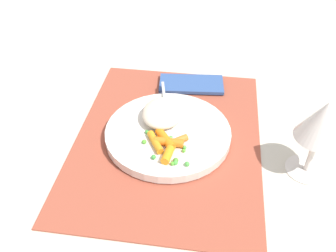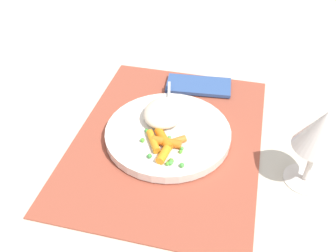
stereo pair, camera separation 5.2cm
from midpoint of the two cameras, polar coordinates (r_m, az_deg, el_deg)
The scene contains 9 objects.
ground_plane at distance 0.75m, azimuth -2.00°, elevation -2.02°, with size 2.40×2.40×0.00m, color beige.
placemat at distance 0.75m, azimuth -2.01°, elevation -1.85°, with size 0.48×0.36×0.01m, color #9E4733.
plate at distance 0.74m, azimuth -2.03°, elevation -1.17°, with size 0.25×0.25×0.02m, color silver.
rice_mound at distance 0.75m, azimuth -2.85°, elevation 1.97°, with size 0.10×0.08×0.03m, color beige.
carrot_portion at distance 0.69m, azimuth -2.47°, elevation -2.71°, with size 0.09×0.08×0.02m.
pea_scatter at distance 0.68m, azimuth -2.22°, elevation -4.03°, with size 0.08×0.09×0.01m.
fork at distance 0.76m, azimuth -2.17°, elevation 1.16°, with size 0.21×0.06×0.01m.
wine_glass at distance 0.65m, azimuth 20.45°, elevation 0.35°, with size 0.08×0.08×0.15m.
napkin at distance 0.88m, azimuth 1.89°, elevation 6.40°, with size 0.07×0.15×0.01m, color #33518C.
Camera 1 is at (0.55, 0.08, 0.51)m, focal length 39.81 mm.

